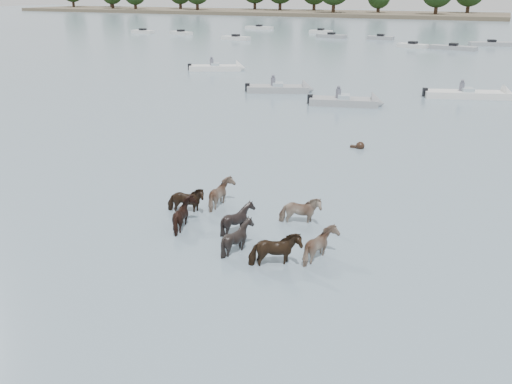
% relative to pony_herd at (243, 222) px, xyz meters
% --- Properties ---
extents(ground, '(400.00, 400.00, 0.00)m').
position_rel_pony_herd_xyz_m(ground, '(-2.13, -1.09, -0.38)').
color(ground, slate).
rests_on(ground, ground).
extents(shoreline, '(160.00, 30.00, 1.00)m').
position_rel_pony_herd_xyz_m(shoreline, '(-72.13, 148.91, 0.12)').
color(shoreline, '#4C4233').
rests_on(shoreline, ground).
extents(pony_herd, '(6.95, 4.89, 1.28)m').
position_rel_pony_herd_xyz_m(pony_herd, '(0.00, 0.00, 0.00)').
color(pony_herd, black).
rests_on(pony_herd, ground).
extents(swimming_pony, '(0.72, 0.44, 0.44)m').
position_rel_pony_herd_xyz_m(swimming_pony, '(1.07, 11.40, -0.28)').
color(swimming_pony, black).
rests_on(swimming_pony, ground).
extents(motorboat_a, '(5.42, 3.41, 1.92)m').
position_rel_pony_herd_xyz_m(motorboat_a, '(-7.86, 24.44, -0.16)').
color(motorboat_a, gray).
rests_on(motorboat_a, ground).
extents(motorboat_b, '(5.35, 2.80, 1.92)m').
position_rel_pony_herd_xyz_m(motorboat_b, '(-1.80, 21.59, -0.16)').
color(motorboat_b, gray).
rests_on(motorboat_b, ground).
extents(motorboat_c, '(6.65, 3.45, 1.92)m').
position_rel_pony_herd_xyz_m(motorboat_c, '(5.85, 28.00, -0.16)').
color(motorboat_c, silver).
rests_on(motorboat_c, ground).
extents(motorboat_f, '(5.65, 3.79, 1.92)m').
position_rel_pony_herd_xyz_m(motorboat_f, '(-17.86, 32.79, -0.16)').
color(motorboat_f, silver).
rests_on(motorboat_f, ground).
extents(distant_flotilla, '(103.10, 29.65, 0.93)m').
position_rel_pony_herd_xyz_m(distant_flotilla, '(-0.72, 74.59, -0.13)').
color(distant_flotilla, silver).
rests_on(distant_flotilla, ground).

